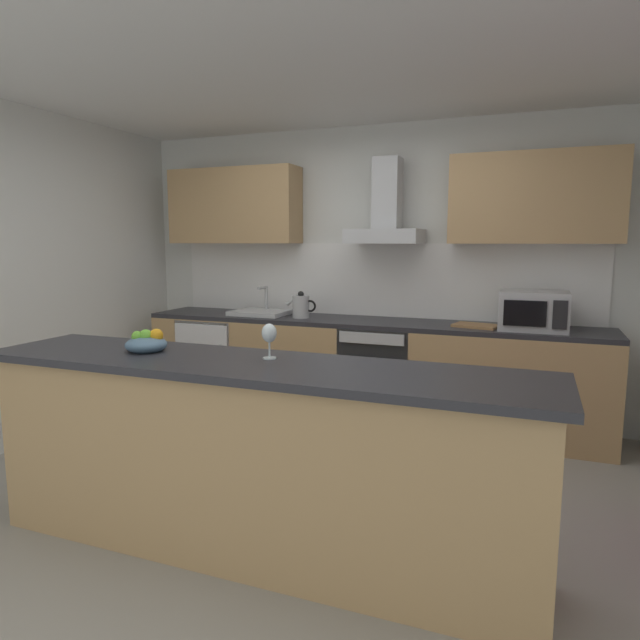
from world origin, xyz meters
The scene contains 17 objects.
ground centered at (0.00, 0.00, -0.01)m, with size 5.56×4.83×0.02m, color gray.
ceiling centered at (0.00, 0.00, 2.61)m, with size 5.56×4.83×0.02m, color white.
wall_back centered at (0.00, 1.98, 1.30)m, with size 5.56×0.12×2.60m, color silver.
wall_left centered at (-2.34, 0.00, 1.30)m, with size 0.12×4.83×2.60m, color silver.
backsplash_tile centered at (0.00, 1.90, 1.23)m, with size 3.88×0.02×0.66m, color white.
counter_back centered at (0.00, 1.60, 0.45)m, with size 4.02×0.60×0.90m.
counter_island centered at (0.10, -0.64, 0.50)m, with size 2.91×0.64×0.99m.
upper_cabinets centered at (0.00, 1.75, 1.91)m, with size 3.96×0.32×0.70m.
oven centered at (0.16, 1.57, 0.46)m, with size 0.60×0.62×0.80m.
refrigerator centered at (-1.46, 1.57, 0.43)m, with size 0.58×0.60×0.85m.
microwave centered at (1.38, 1.54, 1.05)m, with size 0.50×0.38×0.30m.
sink centered at (-0.99, 1.58, 0.93)m, with size 0.50×0.40×0.26m.
kettle centered at (-0.56, 1.54, 1.01)m, with size 0.29×0.15×0.24m.
range_hood centered at (0.16, 1.70, 1.79)m, with size 0.62×0.45×0.72m.
wine_glass centered at (0.15, -0.53, 1.12)m, with size 0.08×0.08×0.18m.
fruit_bowl centered at (-0.54, -0.60, 1.04)m, with size 0.22×0.22×0.13m.
chopping_board centered at (0.95, 1.55, 0.91)m, with size 0.34×0.22×0.02m, color #9E7247.
Camera 1 is at (1.38, -2.98, 1.58)m, focal length 31.10 mm.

